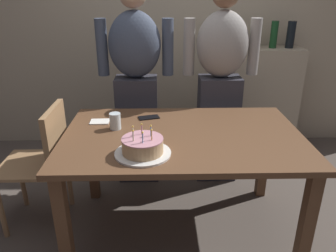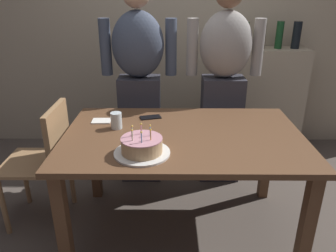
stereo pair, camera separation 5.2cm
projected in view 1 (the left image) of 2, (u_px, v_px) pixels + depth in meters
ground_plane at (181, 228)px, 2.34m from camera, size 10.00×10.00×0.00m
back_wall at (174, 19)px, 3.26m from camera, size 5.20×0.10×2.60m
dining_table at (182, 148)px, 2.09m from camera, size 1.50×0.96×0.74m
birthday_cake at (143, 147)px, 1.78m from camera, size 0.31×0.31×0.16m
water_glass_near at (115, 121)px, 2.11m from camera, size 0.07×0.07×0.11m
cell_phone at (149, 117)px, 2.30m from camera, size 0.16×0.11×0.01m
napkin_stack at (100, 122)px, 2.23m from camera, size 0.13×0.10×0.01m
person_man_bearded at (136, 83)px, 2.66m from camera, size 0.61×0.27×1.66m
person_woman_cardigan at (220, 82)px, 2.67m from camera, size 0.61×0.27×1.66m
dining_chair at (44, 157)px, 2.23m from camera, size 0.42×0.42×0.87m
shelf_cabinet at (258, 98)px, 3.37m from camera, size 0.77×0.30×1.30m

